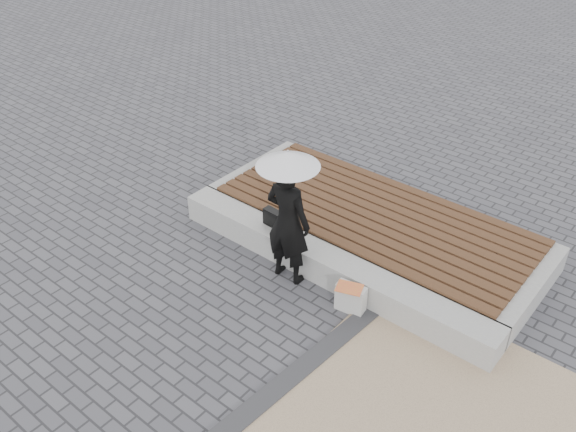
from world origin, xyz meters
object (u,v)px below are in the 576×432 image
at_px(parasol, 288,159).
at_px(canvas_tote, 351,298).
at_px(seating_ledge, 326,265).
at_px(handbag, 275,219).
at_px(woman, 288,222).

height_order(parasol, canvas_tote, parasol).
xyz_separation_m(seating_ledge, handbag, (-0.95, 0.04, 0.33)).
bearing_deg(parasol, seating_ledge, 38.64).
relative_size(woman, parasol, 1.75).
bearing_deg(woman, handbag, -37.04).
distance_m(seating_ledge, canvas_tote, 0.74).
height_order(handbag, canvas_tote, handbag).
xyz_separation_m(woman, canvas_tote, (1.06, -0.03, -0.70)).
bearing_deg(seating_ledge, canvas_tote, -28.61).
distance_m(woman, parasol, 0.93).
bearing_deg(canvas_tote, parasol, 171.28).
relative_size(seating_ledge, woman, 2.77).
xyz_separation_m(woman, handbag, (-0.54, 0.37, -0.38)).
distance_m(woman, canvas_tote, 1.27).
bearing_deg(seating_ledge, woman, -141.36).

